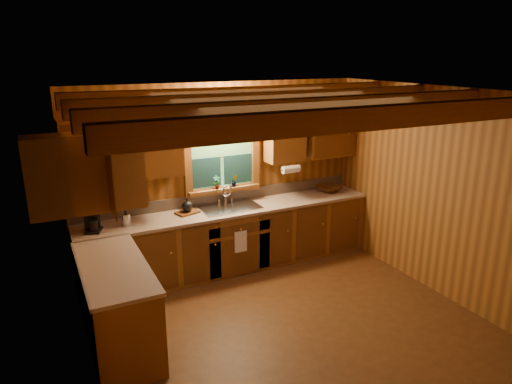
{
  "coord_description": "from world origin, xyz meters",
  "views": [
    {
      "loc": [
        -2.39,
        -4.01,
        2.97
      ],
      "look_at": [
        0.0,
        0.8,
        1.35
      ],
      "focal_mm": 32.39,
      "sensor_mm": 36.0,
      "label": 1
    }
  ],
  "objects": [
    {
      "name": "coffee_maker",
      "position": [
        -1.83,
        1.55,
        1.05
      ],
      "size": [
        0.17,
        0.22,
        0.31
      ],
      "rotation": [
        0.0,
        0.0,
        -0.38
      ],
      "color": "black",
      "rests_on": "countertop"
    },
    {
      "name": "window_sill",
      "position": [
        0.0,
        1.82,
        1.12
      ],
      "size": [
        1.06,
        0.14,
        0.04
      ],
      "primitive_type": "cube",
      "color": "brown",
      "rests_on": "room"
    },
    {
      "name": "countertop",
      "position": [
        -0.48,
        1.29,
        0.88
      ],
      "size": [
        4.2,
        2.24,
        0.04
      ],
      "color": "#9E836D",
      "rests_on": "base_cabinets"
    },
    {
      "name": "utensil_crock",
      "position": [
        -1.43,
        1.58,
        0.98
      ],
      "size": [
        0.12,
        0.12,
        0.33
      ],
      "rotation": [
        0.0,
        0.0,
        -0.37
      ],
      "color": "silver",
      "rests_on": "countertop"
    },
    {
      "name": "sink",
      "position": [
        0.0,
        1.6,
        0.86
      ],
      "size": [
        0.82,
        0.48,
        0.43
      ],
      "color": "silver",
      "rests_on": "countertop"
    },
    {
      "name": "window",
      "position": [
        0.0,
        1.87,
        1.53
      ],
      "size": [
        1.12,
        0.08,
        1.0
      ],
      "color": "brown",
      "rests_on": "room"
    },
    {
      "name": "base_cabinets",
      "position": [
        -0.49,
        1.28,
        0.43
      ],
      "size": [
        4.2,
        2.22,
        0.86
      ],
      "color": "brown",
      "rests_on": "ground"
    },
    {
      "name": "room",
      "position": [
        0.0,
        0.0,
        1.3
      ],
      "size": [
        4.2,
        4.2,
        4.2
      ],
      "color": "#522E13",
      "rests_on": "ground"
    },
    {
      "name": "teakettle",
      "position": [
        -0.61,
        1.65,
        1.0
      ],
      "size": [
        0.14,
        0.14,
        0.18
      ],
      "rotation": [
        0.0,
        0.0,
        0.19
      ],
      "color": "black",
      "rests_on": "cutting_board"
    },
    {
      "name": "upper_cabinets",
      "position": [
        -0.56,
        1.42,
        1.84
      ],
      "size": [
        4.19,
        1.77,
        0.78
      ],
      "color": "brown",
      "rests_on": "room"
    },
    {
      "name": "backsplash",
      "position": [
        0.0,
        1.89,
        0.98
      ],
      "size": [
        4.2,
        0.02,
        0.16
      ],
      "primitive_type": "cube",
      "color": "gray",
      "rests_on": "room"
    },
    {
      "name": "paper_towel_roll",
      "position": [
        0.92,
        1.53,
        1.37
      ],
      "size": [
        0.27,
        0.11,
        0.11
      ],
      "primitive_type": "cylinder",
      "rotation": [
        0.0,
        1.57,
        0.0
      ],
      "color": "white",
      "rests_on": "upper_cabinets"
    },
    {
      "name": "potted_plant_right",
      "position": [
        0.15,
        1.8,
        1.23
      ],
      "size": [
        0.1,
        0.09,
        0.17
      ],
      "primitive_type": "imported",
      "rotation": [
        0.0,
        0.0,
        -0.1
      ],
      "color": "#573012",
      "rests_on": "window_sill"
    },
    {
      "name": "dish_towel",
      "position": [
        0.0,
        1.26,
        0.52
      ],
      "size": [
        0.18,
        0.01,
        0.3
      ],
      "primitive_type": "cube",
      "color": "white",
      "rests_on": "base_cabinets"
    },
    {
      "name": "potted_plant_left",
      "position": [
        -0.12,
        1.79,
        1.24
      ],
      "size": [
        0.1,
        0.07,
        0.2
      ],
      "primitive_type": "imported",
      "rotation": [
        0.0,
        0.0,
        0.02
      ],
      "color": "#573012",
      "rests_on": "window_sill"
    },
    {
      "name": "wall_sconce",
      "position": [
        0.0,
        1.75,
        2.16
      ],
      "size": [
        0.45,
        0.21,
        0.17
      ],
      "color": "black",
      "rests_on": "room"
    },
    {
      "name": "dishwasher_panel",
      "position": [
        -1.47,
        0.68,
        0.43
      ],
      "size": [
        0.02,
        0.6,
        0.8
      ],
      "primitive_type": "cube",
      "color": "white",
      "rests_on": "base_cabinets"
    },
    {
      "name": "wicker_basket",
      "position": [
        1.7,
        1.65,
        0.95
      ],
      "size": [
        0.46,
        0.46,
        0.09
      ],
      "primitive_type": "imported",
      "rotation": [
        0.0,
        0.0,
        0.25
      ],
      "color": "#48230C",
      "rests_on": "countertop"
    },
    {
      "name": "cutting_board",
      "position": [
        -0.61,
        1.65,
        0.91
      ],
      "size": [
        0.34,
        0.28,
        0.03
      ],
      "primitive_type": "cube",
      "rotation": [
        0.0,
        0.0,
        0.29
      ],
      "color": "#573012",
      "rests_on": "countertop"
    },
    {
      "name": "ceiling_beams",
      "position": [
        0.0,
        0.0,
        2.49
      ],
      "size": [
        4.2,
        2.54,
        0.18
      ],
      "color": "brown",
      "rests_on": "room"
    }
  ]
}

